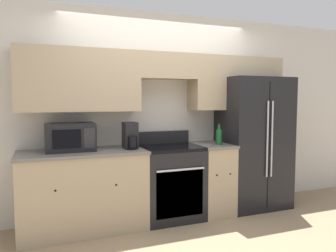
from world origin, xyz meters
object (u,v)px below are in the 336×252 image
at_px(refrigerator, 252,142).
at_px(oven_range, 170,182).
at_px(bottle, 219,136).
at_px(microwave, 70,137).

bearing_deg(refrigerator, oven_range, -177.54).
relative_size(oven_range, bottle, 3.96).
height_order(refrigerator, microwave, refrigerator).
xyz_separation_m(oven_range, refrigerator, (1.24, 0.05, 0.43)).
relative_size(microwave, bottle, 1.98).
xyz_separation_m(refrigerator, bottle, (-0.60, -0.14, 0.13)).
bearing_deg(bottle, refrigerator, 13.10).
height_order(refrigerator, bottle, refrigerator).
xyz_separation_m(oven_range, bottle, (0.64, -0.09, 0.55)).
distance_m(refrigerator, bottle, 0.63).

